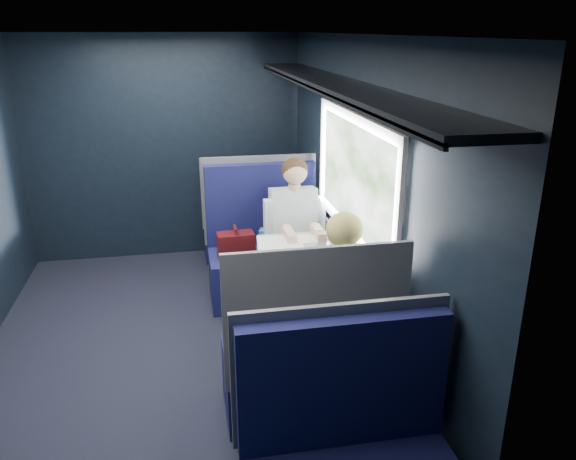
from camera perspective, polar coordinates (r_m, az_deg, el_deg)
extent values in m
cube|color=black|center=(4.45, -11.74, -12.40)|extent=(2.80, 4.20, 0.01)
cube|color=black|center=(4.16, 7.48, 3.07)|extent=(0.10, 4.20, 2.30)
cube|color=black|center=(6.05, -12.39, 8.06)|extent=(2.80, 0.10, 2.30)
cube|color=black|center=(2.02, -14.47, -16.84)|extent=(2.80, 0.10, 2.30)
cube|color=silver|center=(3.78, -14.36, 19.46)|extent=(2.80, 4.20, 0.10)
cube|color=silver|center=(4.01, 6.87, 11.20)|extent=(0.03, 1.84, 0.07)
cube|color=silver|center=(4.22, 6.40, -0.29)|extent=(0.03, 1.84, 0.07)
cube|color=silver|center=(3.29, 11.13, 1.45)|extent=(0.03, 0.07, 0.78)
cube|color=silver|center=(4.92, 3.58, 7.87)|extent=(0.03, 0.07, 0.78)
cube|color=black|center=(3.93, 4.74, 14.57)|extent=(0.36, 4.10, 0.04)
cube|color=black|center=(3.89, 2.24, 14.27)|extent=(0.02, 4.10, 0.03)
cube|color=red|center=(3.99, 7.01, 13.26)|extent=(0.01, 0.10, 0.12)
cylinder|color=#54565E|center=(4.32, -0.26, -7.52)|extent=(0.08, 0.08, 0.70)
cube|color=#BABAB6|center=(4.20, 2.15, -2.81)|extent=(0.62, 1.00, 0.04)
cube|color=#0D0D39|center=(5.07, -2.21, -4.81)|extent=(1.00, 0.50, 0.45)
cube|color=#0D0D39|center=(5.13, -2.80, 2.68)|extent=(1.00, 0.10, 0.75)
cube|color=#54565E|center=(5.17, -2.89, 3.12)|extent=(1.04, 0.03, 0.82)
cube|color=#54565E|center=(4.89, -2.17, -1.59)|extent=(0.06, 0.40, 0.20)
cube|color=#4A0F12|center=(4.89, -5.33, -1.54)|extent=(0.32, 0.18, 0.22)
cylinder|color=#4A0F12|center=(4.84, -5.39, 0.20)|extent=(0.03, 0.13, 0.03)
cylinder|color=silver|center=(4.80, -2.68, -1.88)|extent=(0.08, 0.08, 0.23)
cylinder|color=#174FB2|center=(4.75, -2.71, -0.32)|extent=(0.05, 0.05, 0.05)
cube|color=#0D0D39|center=(3.73, 1.53, -14.69)|extent=(1.00, 0.50, 0.45)
cube|color=#0D0D39|center=(3.16, 2.79, -8.75)|extent=(1.00, 0.10, 0.75)
cube|color=#54565E|center=(3.10, 3.04, -8.82)|extent=(1.04, 0.03, 0.82)
cube|color=#54565E|center=(3.59, 1.41, -9.98)|extent=(0.06, 0.40, 0.20)
cube|color=#0D0D39|center=(6.07, -3.77, -0.55)|extent=(1.00, 0.40, 0.45)
cube|color=#0D0D39|center=(5.68, -3.59, 3.88)|extent=(1.00, 0.10, 0.66)
cube|color=#54565E|center=(5.62, -3.52, 3.92)|extent=(1.04, 0.03, 0.72)
cube|color=#0D0D39|center=(2.73, 5.59, -15.09)|extent=(1.00, 0.10, 0.66)
cube|color=#54565E|center=(2.76, 5.28, -14.12)|extent=(1.04, 0.03, 0.72)
cube|color=black|center=(4.86, 0.91, -1.99)|extent=(0.36, 0.44, 0.16)
cube|color=black|center=(4.80, 1.37, -6.24)|extent=(0.32, 0.12, 0.45)
cube|color=#B1BFD1|center=(4.92, 0.55, 1.39)|extent=(0.40, 0.29, 0.53)
cylinder|color=#D8A88C|center=(4.80, 0.66, 4.41)|extent=(0.10, 0.10, 0.06)
sphere|color=#D8A88C|center=(4.75, 0.71, 5.92)|extent=(0.21, 0.21, 0.21)
sphere|color=#382114|center=(4.76, 0.68, 6.14)|extent=(0.22, 0.22, 0.22)
cube|color=#B1BFD1|center=(4.85, -1.91, 1.09)|extent=(0.09, 0.12, 0.34)
cube|color=#B1BFD1|center=(4.93, 3.15, 1.40)|extent=(0.09, 0.12, 0.34)
cube|color=black|center=(3.73, 4.91, -9.18)|extent=(0.36, 0.44, 0.16)
cube|color=black|center=(4.05, 4.02, -11.61)|extent=(0.32, 0.12, 0.45)
cube|color=black|center=(3.48, 5.74, -6.83)|extent=(0.40, 0.29, 0.53)
cylinder|color=#D8A88C|center=(3.40, 5.71, -2.31)|extent=(0.10, 0.10, 0.06)
sphere|color=#D8A88C|center=(3.37, 5.69, -0.06)|extent=(0.21, 0.21, 0.21)
sphere|color=tan|center=(3.35, 5.77, 0.09)|extent=(0.22, 0.22, 0.22)
cube|color=black|center=(3.47, 2.03, -6.87)|extent=(0.09, 0.12, 0.34)
cube|color=black|center=(3.58, 8.96, -6.20)|extent=(0.09, 0.12, 0.34)
cube|color=tan|center=(3.38, 6.09, -5.46)|extent=(0.26, 0.07, 0.36)
cube|color=white|center=(4.23, 0.49, -2.29)|extent=(0.58, 0.79, 0.01)
cube|color=silver|center=(4.28, 3.25, -2.01)|extent=(0.22, 0.29, 0.01)
cube|color=silver|center=(4.26, 4.62, -0.54)|extent=(0.01, 0.29, 0.20)
cube|color=black|center=(4.26, 4.54, -0.55)|extent=(0.01, 0.25, 0.16)
cylinder|color=silver|center=(4.46, 4.79, 0.04)|extent=(0.06, 0.06, 0.18)
cylinder|color=#174FB2|center=(4.43, 4.83, 1.39)|extent=(0.04, 0.04, 0.04)
cylinder|color=white|center=(4.50, 3.17, -0.39)|extent=(0.07, 0.07, 0.09)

